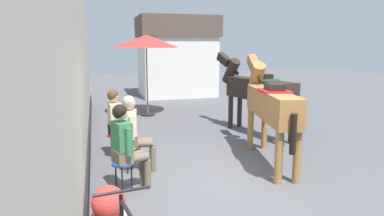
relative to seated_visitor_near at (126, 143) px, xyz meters
name	(u,v)px	position (x,y,z in m)	size (l,w,h in m)	color
ground_plane	(188,136)	(1.79, 2.97, -0.78)	(40.00, 40.00, 0.00)	#56565B
pub_facade_wall	(75,85)	(-0.76, 1.47, 0.76)	(0.34, 14.00, 3.40)	beige
distant_cottage	(177,56)	(3.19, 10.01, 1.02)	(3.40, 2.60, 3.50)	silver
seated_visitor_near	(126,143)	(0.00, 0.00, 0.00)	(0.61, 0.49, 1.39)	#194C99
seated_visitor_middle	(134,129)	(0.23, 0.85, 0.00)	(0.61, 0.49, 1.39)	gold
seated_visitor_far	(118,120)	(0.00, 1.76, 0.00)	(0.61, 0.49, 1.39)	red
saddled_horse_near	(270,103)	(2.79, 0.66, 0.38)	(0.90, 2.96, 2.06)	#9E6B38
saddled_horse_far	(256,89)	(3.50, 2.67, 0.38)	(1.02, 2.94, 2.06)	#2D231E
flower_planter_near	(109,211)	(-0.33, -1.28, -0.44)	(0.43, 0.43, 0.64)	beige
cafe_parasol	(146,42)	(1.20, 5.79, 1.59)	(2.10, 2.10, 2.58)	black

